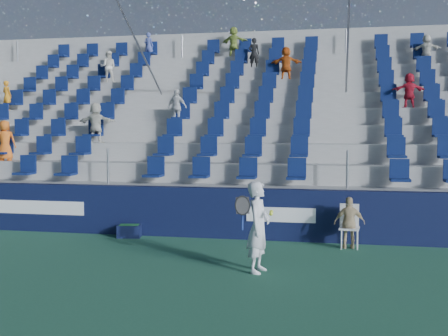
{
  "coord_description": "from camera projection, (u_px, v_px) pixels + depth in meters",
  "views": [
    {
      "loc": [
        2.77,
        -9.86,
        2.6
      ],
      "look_at": [
        0.2,
        2.8,
        1.7
      ],
      "focal_mm": 45.0,
      "sensor_mm": 36.0,
      "label": 1
    }
  ],
  "objects": [
    {
      "name": "ground",
      "position": [
        183.0,
        270.0,
        10.37
      ],
      "size": [
        70.0,
        70.0,
        0.0
      ],
      "primitive_type": "plane",
      "color": "#2A6447",
      "rests_on": "ground"
    },
    {
      "name": "ball_bin",
      "position": [
        129.0,
        230.0,
        13.47
      ],
      "size": [
        0.6,
        0.45,
        0.31
      ],
      "color": "#0E1433",
      "rests_on": "ground"
    },
    {
      "name": "grandstand",
      "position": [
        251.0,
        143.0,
        18.28
      ],
      "size": [
        24.0,
        8.17,
        6.63
      ],
      "color": "#A8A8A3",
      "rests_on": "ground"
    },
    {
      "name": "line_judge_chair",
      "position": [
        349.0,
        223.0,
        12.32
      ],
      "size": [
        0.45,
        0.47,
        0.95
      ],
      "color": "white",
      "rests_on": "ground"
    },
    {
      "name": "tennis_player",
      "position": [
        258.0,
        227.0,
        10.15
      ],
      "size": [
        0.69,
        0.67,
        1.66
      ],
      "color": "silver",
      "rests_on": "ground"
    },
    {
      "name": "sponsor_wall",
      "position": [
        219.0,
        213.0,
        13.41
      ],
      "size": [
        24.0,
        0.32,
        1.2
      ],
      "color": "#0E1435",
      "rests_on": "ground"
    },
    {
      "name": "line_judge",
      "position": [
        349.0,
        223.0,
        12.17
      ],
      "size": [
        0.68,
        0.31,
        1.13
      ],
      "primitive_type": "imported",
      "rotation": [
        0.0,
        0.0,
        3.2
      ],
      "color": "tan",
      "rests_on": "ground"
    }
  ]
}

